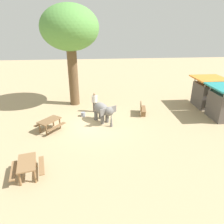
# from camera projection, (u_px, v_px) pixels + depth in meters

# --- Properties ---
(ground_plane) EXTENTS (60.00, 60.00, 0.00)m
(ground_plane) POSITION_uv_depth(u_px,v_px,m) (95.00, 124.00, 15.24)
(ground_plane) COLOR tan
(elephant) EXTENTS (1.95, 1.78, 1.42)m
(elephant) POSITION_uv_depth(u_px,v_px,m) (103.00, 110.00, 15.29)
(elephant) COLOR slate
(elephant) RESTS_ON ground_plane
(person_handler) EXTENTS (0.32, 0.50, 1.62)m
(person_handler) POSITION_uv_depth(u_px,v_px,m) (95.00, 101.00, 17.07)
(person_handler) COLOR #3F3833
(person_handler) RESTS_ON ground_plane
(shade_tree_main) EXTENTS (5.03, 4.61, 8.16)m
(shade_tree_main) POSITION_uv_depth(u_px,v_px,m) (70.00, 30.00, 16.70)
(shade_tree_main) COLOR brown
(shade_tree_main) RESTS_ON ground_plane
(wooden_bench) EXTENTS (1.45, 0.64, 0.88)m
(wooden_bench) POSITION_uv_depth(u_px,v_px,m) (142.00, 109.00, 16.79)
(wooden_bench) COLOR brown
(wooden_bench) RESTS_ON ground_plane
(picnic_table_near) EXTENTS (1.79, 1.78, 0.78)m
(picnic_table_near) POSITION_uv_depth(u_px,v_px,m) (27.00, 165.00, 9.92)
(picnic_table_near) COLOR olive
(picnic_table_near) RESTS_ON ground_plane
(picnic_table_far) EXTENTS (2.09, 2.09, 0.78)m
(picnic_table_far) POSITION_uv_depth(u_px,v_px,m) (50.00, 122.00, 14.18)
(picnic_table_far) COLOR brown
(picnic_table_far) RESTS_ON ground_plane
(market_stall_orange) EXTENTS (2.50, 2.50, 2.52)m
(market_stall_orange) POSITION_uv_depth(u_px,v_px,m) (207.00, 94.00, 18.18)
(market_stall_orange) COLOR #59514C
(market_stall_orange) RESTS_ON ground_plane
(feed_bucket) EXTENTS (0.36, 0.36, 0.32)m
(feed_bucket) POSITION_uv_depth(u_px,v_px,m) (83.00, 114.00, 16.52)
(feed_bucket) COLOR gray
(feed_bucket) RESTS_ON ground_plane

